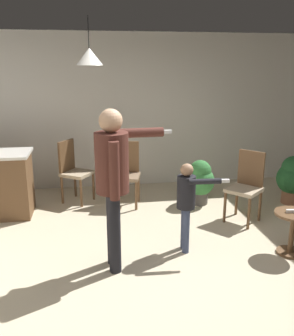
{
  "coord_description": "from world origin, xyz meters",
  "views": [
    {
      "loc": [
        -0.95,
        -3.33,
        2.16
      ],
      "look_at": [
        -0.32,
        0.72,
        1.0
      ],
      "focal_mm": 39.15,
      "sensor_mm": 36.0,
      "label": 1
    }
  ],
  "objects_px": {
    "person_child": "(187,198)",
    "potted_plant_by_wall": "(293,178)",
    "dining_chair_by_counter": "(246,184)",
    "side_table_by_couch": "(292,228)",
    "person_adult": "(114,173)",
    "dining_chair_centre_back": "(73,169)",
    "spare_remote_on_table": "(292,211)",
    "dining_chair_near_wall": "(126,171)",
    "potted_plant_corner": "(200,180)"
  },
  "relations": [
    {
      "from": "person_child",
      "to": "dining_chair_centre_back",
      "type": "distance_m",
      "value": 2.35
    },
    {
      "from": "dining_chair_centre_back",
      "to": "dining_chair_near_wall",
      "type": "bearing_deg",
      "value": 105.89
    },
    {
      "from": "side_table_by_couch",
      "to": "person_child",
      "type": "height_order",
      "value": "person_child"
    },
    {
      "from": "dining_chair_by_counter",
      "to": "potted_plant_by_wall",
      "type": "distance_m",
      "value": 1.15
    },
    {
      "from": "side_table_by_couch",
      "to": "potted_plant_corner",
      "type": "xyz_separation_m",
      "value": [
        -0.59,
        1.74,
        0.07
      ]
    },
    {
      "from": "person_child",
      "to": "dining_chair_centre_back",
      "type": "height_order",
      "value": "person_child"
    },
    {
      "from": "dining_chair_near_wall",
      "to": "person_adult",
      "type": "bearing_deg",
      "value": 93.92
    },
    {
      "from": "side_table_by_couch",
      "to": "dining_chair_near_wall",
      "type": "height_order",
      "value": "dining_chair_near_wall"
    },
    {
      "from": "person_adult",
      "to": "person_child",
      "type": "height_order",
      "value": "person_adult"
    },
    {
      "from": "person_adult",
      "to": "dining_chair_centre_back",
      "type": "relative_size",
      "value": 1.74
    },
    {
      "from": "dining_chair_by_counter",
      "to": "dining_chair_centre_back",
      "type": "relative_size",
      "value": 1.0
    },
    {
      "from": "side_table_by_couch",
      "to": "person_adult",
      "type": "relative_size",
      "value": 0.3
    },
    {
      "from": "spare_remote_on_table",
      "to": "side_table_by_couch",
      "type": "bearing_deg",
      "value": -18.69
    },
    {
      "from": "dining_chair_by_counter",
      "to": "dining_chair_centre_back",
      "type": "bearing_deg",
      "value": 23.24
    },
    {
      "from": "potted_plant_corner",
      "to": "potted_plant_by_wall",
      "type": "distance_m",
      "value": 1.48
    },
    {
      "from": "dining_chair_centre_back",
      "to": "spare_remote_on_table",
      "type": "relative_size",
      "value": 7.69
    },
    {
      "from": "side_table_by_couch",
      "to": "dining_chair_centre_back",
      "type": "xyz_separation_m",
      "value": [
        -2.57,
        2.18,
        0.22
      ]
    },
    {
      "from": "dining_chair_by_counter",
      "to": "potted_plant_corner",
      "type": "bearing_deg",
      "value": -9.46
    },
    {
      "from": "person_adult",
      "to": "potted_plant_by_wall",
      "type": "distance_m",
      "value": 3.37
    },
    {
      "from": "person_adult",
      "to": "dining_chair_centre_back",
      "type": "bearing_deg",
      "value": -169.61
    },
    {
      "from": "dining_chair_by_counter",
      "to": "side_table_by_couch",
      "type": "bearing_deg",
      "value": 146.71
    },
    {
      "from": "person_adult",
      "to": "potted_plant_by_wall",
      "type": "relative_size",
      "value": 2.25
    },
    {
      "from": "dining_chair_near_wall",
      "to": "dining_chair_centre_back",
      "type": "relative_size",
      "value": 1.0
    },
    {
      "from": "person_adult",
      "to": "dining_chair_near_wall",
      "type": "bearing_deg",
      "value": 167.41
    },
    {
      "from": "person_child",
      "to": "potted_plant_corner",
      "type": "height_order",
      "value": "person_child"
    },
    {
      "from": "potted_plant_corner",
      "to": "dining_chair_by_counter",
      "type": "bearing_deg",
      "value": -58.31
    },
    {
      "from": "dining_chair_by_counter",
      "to": "spare_remote_on_table",
      "type": "height_order",
      "value": "dining_chair_by_counter"
    },
    {
      "from": "person_adult",
      "to": "dining_chair_by_counter",
      "type": "relative_size",
      "value": 1.74
    },
    {
      "from": "potted_plant_corner",
      "to": "person_child",
      "type": "bearing_deg",
      "value": -112.66
    },
    {
      "from": "person_adult",
      "to": "spare_remote_on_table",
      "type": "bearing_deg",
      "value": 86.43
    },
    {
      "from": "person_child",
      "to": "potted_plant_by_wall",
      "type": "height_order",
      "value": "person_child"
    },
    {
      "from": "dining_chair_near_wall",
      "to": "dining_chair_by_counter",
      "type": "bearing_deg",
      "value": 163.84
    },
    {
      "from": "person_adult",
      "to": "potted_plant_by_wall",
      "type": "bearing_deg",
      "value": 114.14
    },
    {
      "from": "person_adult",
      "to": "dining_chair_by_counter",
      "type": "xyz_separation_m",
      "value": [
        1.92,
        0.99,
        -0.54
      ]
    },
    {
      "from": "dining_chair_by_counter",
      "to": "potted_plant_corner",
      "type": "xyz_separation_m",
      "value": [
        -0.45,
        0.73,
        -0.15
      ]
    },
    {
      "from": "person_adult",
      "to": "dining_chair_near_wall",
      "type": "relative_size",
      "value": 1.74
    },
    {
      "from": "dining_chair_near_wall",
      "to": "potted_plant_by_wall",
      "type": "distance_m",
      "value": 2.65
    },
    {
      "from": "side_table_by_couch",
      "to": "person_adult",
      "type": "xyz_separation_m",
      "value": [
        -2.06,
        0.03,
        0.76
      ]
    },
    {
      "from": "dining_chair_by_counter",
      "to": "potted_plant_corner",
      "type": "height_order",
      "value": "dining_chair_by_counter"
    },
    {
      "from": "person_child",
      "to": "potted_plant_by_wall",
      "type": "xyz_separation_m",
      "value": [
        2.08,
        1.26,
        -0.24
      ]
    },
    {
      "from": "dining_chair_near_wall",
      "to": "side_table_by_couch",
      "type": "bearing_deg",
      "value": 145.62
    },
    {
      "from": "person_child",
      "to": "dining_chair_by_counter",
      "type": "bearing_deg",
      "value": 127.49
    },
    {
      "from": "dining_chair_by_counter",
      "to": "person_adult",
      "type": "bearing_deg",
      "value": 76.02
    },
    {
      "from": "person_adult",
      "to": "person_child",
      "type": "xyz_separation_m",
      "value": [
        0.86,
        0.25,
        -0.41
      ]
    },
    {
      "from": "person_child",
      "to": "dining_chair_centre_back",
      "type": "relative_size",
      "value": 1.08
    },
    {
      "from": "person_adult",
      "to": "potted_plant_corner",
      "type": "distance_m",
      "value": 2.36
    },
    {
      "from": "person_adult",
      "to": "dining_chair_by_counter",
      "type": "distance_m",
      "value": 2.22
    },
    {
      "from": "person_child",
      "to": "potted_plant_corner",
      "type": "relative_size",
      "value": 1.51
    },
    {
      "from": "person_adult",
      "to": "dining_chair_centre_back",
      "type": "distance_m",
      "value": 2.28
    },
    {
      "from": "dining_chair_centre_back",
      "to": "side_table_by_couch",
      "type": "bearing_deg",
      "value": 82.69
    }
  ]
}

